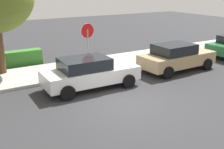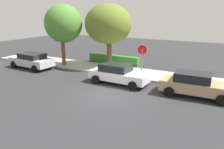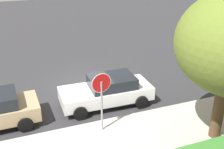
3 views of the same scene
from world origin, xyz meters
The scene contains 4 objects.
ground_plane centered at (0.00, 0.00, 0.00)m, with size 60.00×60.00×0.00m, color #2D2D30.
sidewalk_curb centered at (0.00, 5.31, 0.07)m, with size 32.00×3.12×0.14m, color #B2ADA3.
stop_sign centered at (0.63, 4.41, 1.85)m, with size 0.81×0.09×2.68m.
parked_car_white centered at (-0.37, 2.31, 0.74)m, with size 4.41×2.06×1.45m.
Camera 3 is at (3.67, 13.56, 7.00)m, focal length 45.00 mm.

